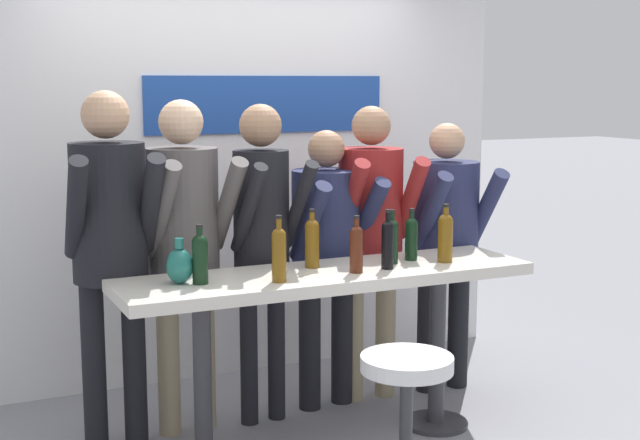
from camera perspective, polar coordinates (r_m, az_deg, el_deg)
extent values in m
cube|color=white|center=(5.75, -5.53, 2.77)|extent=(3.76, 0.10, 2.57)
cube|color=#1E479E|center=(5.74, -3.36, 7.41)|extent=(1.61, 0.02, 0.36)
cube|color=silver|center=(4.54, 0.46, -3.64)|extent=(2.16, 0.57, 0.06)
cylinder|color=#333338|center=(4.43, -7.52, -10.04)|extent=(0.09, 0.09, 0.88)
cylinder|color=#333338|center=(4.97, 7.50, -7.91)|extent=(0.09, 0.09, 0.88)
cylinder|color=#333338|center=(5.12, 7.40, -12.75)|extent=(0.36, 0.36, 0.02)
cylinder|color=#333338|center=(4.17, 5.52, -13.19)|extent=(0.06, 0.06, 0.61)
cylinder|color=white|center=(4.06, 5.58, -9.13)|extent=(0.42, 0.42, 0.07)
cylinder|color=black|center=(4.77, -14.27, -9.07)|extent=(0.12, 0.12, 0.89)
cylinder|color=black|center=(4.80, -11.79, -8.87)|extent=(0.12, 0.12, 0.89)
cylinder|color=black|center=(4.61, -13.37, 0.48)|extent=(0.40, 0.40, 0.70)
sphere|color=tan|center=(4.56, -13.59, 6.58)|extent=(0.24, 0.24, 0.24)
cylinder|color=black|center=(4.41, -15.35, 0.70)|extent=(0.11, 0.42, 0.54)
cylinder|color=black|center=(4.46, -10.78, 0.96)|extent=(0.11, 0.42, 0.54)
cylinder|color=gray|center=(4.90, -9.68, -8.61)|extent=(0.12, 0.12, 0.86)
cylinder|color=gray|center=(4.97, -7.43, -8.29)|extent=(0.12, 0.12, 0.86)
cylinder|color=#514C4C|center=(4.76, -8.76, 0.48)|extent=(0.41, 0.41, 0.68)
sphere|color=#D6AD89|center=(4.71, -8.89, 6.22)|extent=(0.23, 0.23, 0.23)
cylinder|color=#514C4C|center=(4.54, -10.08, 0.66)|extent=(0.13, 0.41, 0.53)
cylinder|color=#514C4C|center=(4.67, -5.97, 0.98)|extent=(0.13, 0.41, 0.53)
cylinder|color=black|center=(4.98, -4.58, -8.26)|extent=(0.10, 0.10, 0.85)
cylinder|color=black|center=(5.05, -2.81, -8.02)|extent=(0.10, 0.10, 0.85)
cylinder|color=black|center=(4.85, -3.78, 0.51)|extent=(0.32, 0.32, 0.67)
sphere|color=#9E7556|center=(4.80, -3.84, 6.06)|extent=(0.23, 0.23, 0.23)
cylinder|color=black|center=(4.64, -4.59, 0.72)|extent=(0.09, 0.39, 0.51)
cylinder|color=black|center=(4.76, -1.38, 0.95)|extent=(0.09, 0.39, 0.51)
cylinder|color=black|center=(5.20, -0.66, -7.93)|extent=(0.13, 0.13, 0.78)
cylinder|color=black|center=(5.30, 1.41, -7.59)|extent=(0.13, 0.13, 0.78)
cylinder|color=#23284C|center=(5.09, 0.40, -0.23)|extent=(0.43, 0.43, 0.62)
sphere|color=#9E7556|center=(5.04, 0.40, 4.59)|extent=(0.21, 0.21, 0.21)
cylinder|color=#23284C|center=(4.87, -0.63, -0.14)|extent=(0.13, 0.38, 0.48)
cylinder|color=#23284C|center=(5.06, 3.10, 0.20)|extent=(0.13, 0.38, 0.48)
cylinder|color=gray|center=(5.34, 2.14, -7.11)|extent=(0.12, 0.12, 0.84)
cylinder|color=gray|center=(5.42, 4.21, -6.90)|extent=(0.12, 0.12, 0.84)
cylinder|color=maroon|center=(5.23, 3.25, 0.96)|extent=(0.42, 0.42, 0.67)
sphere|color=#9E7556|center=(5.18, 3.30, 6.05)|extent=(0.23, 0.23, 0.23)
cylinder|color=maroon|center=(5.00, 2.05, 1.17)|extent=(0.13, 0.41, 0.52)
cylinder|color=maroon|center=(5.14, 5.80, 1.34)|extent=(0.13, 0.41, 0.52)
cylinder|color=black|center=(5.53, 6.90, -6.90)|extent=(0.13, 0.13, 0.79)
cylinder|color=black|center=(5.64, 8.83, -6.62)|extent=(0.13, 0.13, 0.79)
cylinder|color=#23284C|center=(5.44, 8.03, 0.44)|extent=(0.41, 0.41, 0.63)
sphere|color=tan|center=(5.39, 8.13, 5.04)|extent=(0.21, 0.21, 0.21)
cylinder|color=#23284C|center=(5.20, 7.14, 0.59)|extent=(0.11, 0.39, 0.49)
cylinder|color=#23284C|center=(5.41, 10.60, 0.81)|extent=(0.11, 0.39, 0.49)
cylinder|color=black|center=(4.72, 4.63, -1.58)|extent=(0.06, 0.06, 0.20)
sphere|color=black|center=(4.70, 4.65, -0.37)|extent=(0.06, 0.06, 0.06)
cylinder|color=black|center=(4.69, 4.65, 0.05)|extent=(0.02, 0.02, 0.07)
cylinder|color=black|center=(4.69, 4.66, 0.57)|extent=(0.03, 0.03, 0.01)
cylinder|color=brown|center=(4.60, -0.51, -1.74)|extent=(0.07, 0.07, 0.21)
sphere|color=brown|center=(4.58, -0.51, -0.43)|extent=(0.07, 0.07, 0.07)
cylinder|color=brown|center=(4.57, -0.51, 0.04)|extent=(0.03, 0.03, 0.08)
cylinder|color=black|center=(4.57, -0.51, 0.61)|extent=(0.03, 0.03, 0.02)
cylinder|color=black|center=(4.81, 5.86, -1.41)|extent=(0.07, 0.07, 0.20)
sphere|color=black|center=(4.80, 5.88, -0.25)|extent=(0.07, 0.07, 0.07)
cylinder|color=black|center=(4.79, 5.89, 0.16)|extent=(0.03, 0.03, 0.07)
cylinder|color=black|center=(4.79, 5.89, 0.66)|extent=(0.03, 0.03, 0.01)
cylinder|color=brown|center=(4.78, 8.02, -1.39)|extent=(0.08, 0.08, 0.22)
sphere|color=brown|center=(4.76, 8.05, -0.09)|extent=(0.08, 0.08, 0.08)
cylinder|color=brown|center=(4.76, 8.06, 0.37)|extent=(0.03, 0.03, 0.08)
cylinder|color=black|center=(4.75, 8.07, 0.92)|extent=(0.03, 0.03, 0.02)
cylinder|color=black|center=(4.58, 4.35, -1.80)|extent=(0.06, 0.06, 0.22)
sphere|color=black|center=(4.56, 4.36, -0.47)|extent=(0.06, 0.06, 0.06)
cylinder|color=black|center=(4.55, 4.37, 0.01)|extent=(0.02, 0.02, 0.08)
cylinder|color=black|center=(4.55, 4.37, 0.58)|extent=(0.03, 0.03, 0.02)
cylinder|color=#4C1E0F|center=(4.48, 2.34, -2.10)|extent=(0.07, 0.07, 0.20)
sphere|color=#4C1E0F|center=(4.46, 2.35, -0.82)|extent=(0.07, 0.07, 0.07)
cylinder|color=#4C1E0F|center=(4.46, 2.35, -0.36)|extent=(0.03, 0.03, 0.07)
cylinder|color=black|center=(4.45, 2.36, 0.19)|extent=(0.03, 0.03, 0.01)
cylinder|color=black|center=(4.27, -7.68, -2.75)|extent=(0.08, 0.08, 0.20)
sphere|color=black|center=(4.25, -7.71, -1.43)|extent=(0.08, 0.08, 0.08)
cylinder|color=black|center=(4.24, -7.72, -0.96)|extent=(0.03, 0.03, 0.07)
cylinder|color=black|center=(4.23, -7.73, -0.39)|extent=(0.03, 0.03, 0.01)
cylinder|color=brown|center=(4.27, -2.64, -2.49)|extent=(0.07, 0.07, 0.23)
sphere|color=brown|center=(4.25, -2.65, -0.99)|extent=(0.07, 0.07, 0.07)
cylinder|color=brown|center=(4.24, -2.65, -0.45)|extent=(0.03, 0.03, 0.08)
cylinder|color=black|center=(4.23, -2.66, 0.19)|extent=(0.03, 0.03, 0.02)
ellipsoid|color=#1E665B|center=(4.29, -8.97, -2.93)|extent=(0.13, 0.13, 0.17)
cylinder|color=#1E665B|center=(4.27, -9.00, -1.49)|extent=(0.04, 0.04, 0.05)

